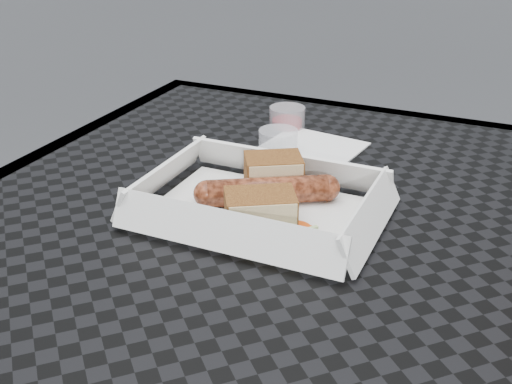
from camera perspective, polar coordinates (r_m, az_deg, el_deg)
patio_table at (r=0.69m, az=4.98°, el=-8.60°), size 0.80×0.80×0.74m
food_tray at (r=0.67m, az=0.35°, el=-1.80°), size 0.22×0.15×0.00m
bratwurst at (r=0.68m, az=1.02°, el=0.11°), size 0.14×0.09×0.03m
bread_near at (r=0.71m, az=1.55°, el=1.72°), size 0.08×0.07×0.04m
bread_far at (r=0.64m, az=0.38°, el=-1.60°), size 0.08×0.07×0.04m
veg_garnish at (r=0.62m, az=4.51°, el=-4.01°), size 0.03×0.03×0.00m
napkin at (r=0.84m, az=4.80°, el=3.83°), size 0.14×0.14×0.00m
condiment_cup_sauce at (r=0.91m, az=2.79°, el=6.63°), size 0.05×0.05×0.03m
condiment_cup_empty at (r=0.82m, az=1.98°, el=4.52°), size 0.05×0.05×0.03m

